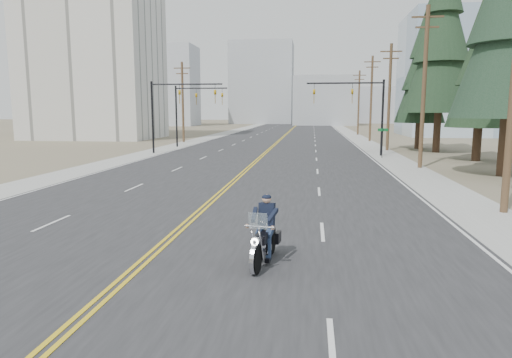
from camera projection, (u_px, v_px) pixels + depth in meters
name	position (u px, v px, depth m)	size (l,w,h in m)	color
ground_plane	(141.00, 265.00, 12.48)	(400.00, 400.00, 0.00)	#776D56
road	(286.00, 134.00, 81.19)	(20.00, 200.00, 0.01)	#303033
sidewalk_left	(223.00, 134.00, 82.57)	(3.00, 200.00, 0.01)	#A5A5A0
sidewalk_right	(352.00, 135.00, 79.80)	(3.00, 200.00, 0.01)	#A5A5A0
traffic_mast_left	(172.00, 103.00, 44.24)	(7.10, 0.26, 7.00)	black
traffic_mast_right	(361.00, 102.00, 42.08)	(7.10, 0.26, 7.00)	black
traffic_mast_far	(190.00, 105.00, 52.14)	(6.10, 0.26, 7.00)	black
street_sign	(383.00, 138.00, 40.36)	(0.90, 0.06, 2.62)	black
utility_pole_b	(424.00, 85.00, 32.66)	(2.20, 0.30, 11.50)	brown
utility_pole_c	(389.00, 96.00, 47.42)	(2.20, 0.30, 11.00)	brown
utility_pole_d	(371.00, 97.00, 62.11)	(2.20, 0.30, 11.50)	brown
utility_pole_e	(359.00, 102.00, 78.83)	(2.20, 0.30, 11.00)	brown
utility_pole_left	(183.00, 101.00, 60.29)	(2.20, 0.30, 10.50)	brown
apartment_block	(93.00, 37.00, 67.61)	(18.00, 14.00, 30.00)	silver
glass_building	(479.00, 75.00, 75.85)	(24.00, 16.00, 20.00)	#9EB5CC
haze_bldg_a	(171.00, 86.00, 127.94)	(14.00, 12.00, 22.00)	#B7BCC6
haze_bldg_b	(324.00, 101.00, 133.17)	(18.00, 14.00, 14.00)	#ADB2B7
haze_bldg_c	(455.00, 91.00, 114.29)	(16.00, 12.00, 18.00)	#B7BCC6
haze_bldg_d	(262.00, 84.00, 149.41)	(20.00, 15.00, 26.00)	#ADB2B7
haze_bldg_e	(373.00, 105.00, 155.81)	(14.00, 14.00, 12.00)	#B7BCC6
haze_bldg_f	(140.00, 99.00, 144.92)	(12.00, 12.00, 16.00)	#ADB2B7
motorcyclist	(264.00, 230.00, 12.44)	(1.03, 2.41, 1.88)	black
conifer_mid	(483.00, 62.00, 37.06)	(5.29, 5.29, 14.10)	#382619
conifer_tall	(442.00, 36.00, 44.48)	(7.16, 7.16, 19.89)	#382619
conifer_far	(422.00, 73.00, 49.47)	(5.37, 5.37, 14.39)	#382619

